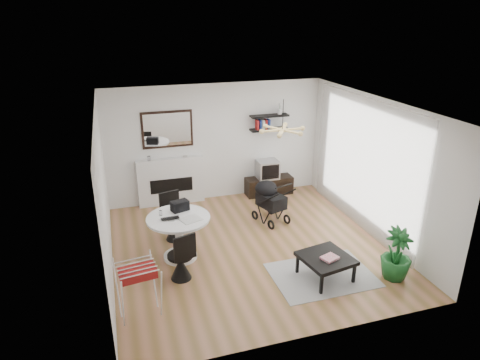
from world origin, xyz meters
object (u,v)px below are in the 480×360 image
object	(u,v)px
fireplace	(171,176)
crt_tv	(267,169)
dining_table	(179,231)
tv_console	(269,186)
coffee_table	(326,259)
potted_plant	(397,254)
stroller	(270,202)
drying_rack	(139,290)

from	to	relation	value
fireplace	crt_tv	world-z (taller)	fireplace
fireplace	dining_table	distance (m)	2.41
fireplace	tv_console	bearing A→B (deg)	-3.23
coffee_table	dining_table	bearing A→B (deg)	148.71
tv_console	fireplace	bearing A→B (deg)	176.77
fireplace	potted_plant	xyz separation A→B (m)	(3.09, -4.06, -0.24)
stroller	dining_table	bearing A→B (deg)	-173.95
dining_table	coffee_table	bearing A→B (deg)	-31.29
dining_table	drying_rack	size ratio (longest dim) A/B	1.29
tv_console	stroller	world-z (taller)	stroller
crt_tv	potted_plant	size ratio (longest dim) A/B	0.56
fireplace	stroller	size ratio (longest dim) A/B	2.25
crt_tv	coffee_table	bearing A→B (deg)	-94.96
fireplace	dining_table	world-z (taller)	fireplace
dining_table	coffee_table	size ratio (longest dim) A/B	1.25
fireplace	coffee_table	xyz separation A→B (m)	(1.98, -3.73, -0.32)
coffee_table	drying_rack	bearing A→B (deg)	-178.42
crt_tv	potted_plant	world-z (taller)	potted_plant
crt_tv	dining_table	size ratio (longest dim) A/B	0.45
coffee_table	fireplace	bearing A→B (deg)	117.92
tv_console	coffee_table	size ratio (longest dim) A/B	1.27
drying_rack	crt_tv	bearing A→B (deg)	39.80
drying_rack	potted_plant	distance (m)	4.13
fireplace	crt_tv	bearing A→B (deg)	-3.38
crt_tv	stroller	size ratio (longest dim) A/B	0.52
fireplace	drying_rack	xyz separation A→B (m)	(-1.04, -3.82, -0.23)
tv_console	potted_plant	size ratio (longest dim) A/B	1.27
fireplace	drying_rack	size ratio (longest dim) A/B	2.51
fireplace	coffee_table	world-z (taller)	fireplace
coffee_table	potted_plant	xyz separation A→B (m)	(1.11, -0.33, 0.08)
dining_table	stroller	xyz separation A→B (m)	(2.07, 0.93, -0.13)
drying_rack	stroller	world-z (taller)	stroller
crt_tv	drying_rack	xyz separation A→B (m)	(-3.33, -3.68, -0.19)
dining_table	stroller	size ratio (longest dim) A/B	1.16
dining_table	stroller	bearing A→B (deg)	24.25
tv_console	drying_rack	size ratio (longest dim) A/B	1.32
fireplace	stroller	world-z (taller)	fireplace
fireplace	potted_plant	world-z (taller)	fireplace
drying_rack	stroller	xyz separation A→B (m)	(2.88, 2.35, -0.04)
tv_console	coffee_table	bearing A→B (deg)	-95.76
crt_tv	dining_table	world-z (taller)	crt_tv
fireplace	potted_plant	distance (m)	5.11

